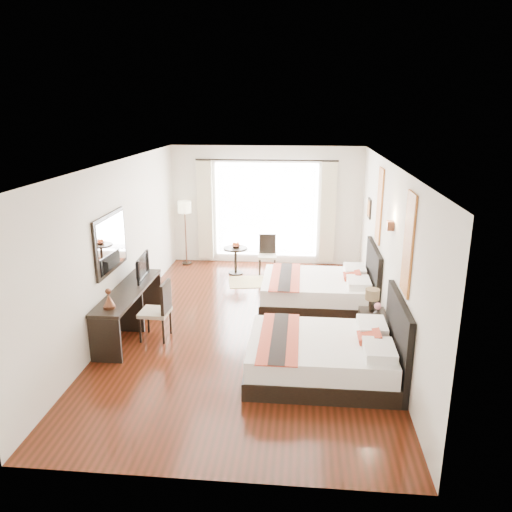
# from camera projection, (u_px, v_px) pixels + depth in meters

# --- Properties ---
(floor) EXTENTS (4.50, 7.50, 0.01)m
(floor) POSITION_uv_depth(u_px,v_px,m) (250.00, 326.00, 8.66)
(floor) COLOR #341609
(floor) RESTS_ON ground
(ceiling) EXTENTS (4.50, 7.50, 0.02)m
(ceiling) POSITION_uv_depth(u_px,v_px,m) (249.00, 164.00, 7.85)
(ceiling) COLOR white
(ceiling) RESTS_ON wall_headboard
(wall_headboard) EXTENTS (0.01, 7.50, 2.80)m
(wall_headboard) POSITION_uv_depth(u_px,v_px,m) (388.00, 252.00, 8.05)
(wall_headboard) COLOR silver
(wall_headboard) RESTS_ON floor
(wall_desk) EXTENTS (0.01, 7.50, 2.80)m
(wall_desk) POSITION_uv_depth(u_px,v_px,m) (118.00, 245.00, 8.45)
(wall_desk) COLOR silver
(wall_desk) RESTS_ON floor
(wall_window) EXTENTS (4.50, 0.01, 2.80)m
(wall_window) POSITION_uv_depth(u_px,v_px,m) (266.00, 206.00, 11.83)
(wall_window) COLOR silver
(wall_window) RESTS_ON floor
(wall_entry) EXTENTS (4.50, 0.01, 2.80)m
(wall_entry) POSITION_uv_depth(u_px,v_px,m) (207.00, 357.00, 4.68)
(wall_entry) COLOR silver
(wall_entry) RESTS_ON floor
(window_glass) EXTENTS (2.40, 0.02, 2.20)m
(window_glass) POSITION_uv_depth(u_px,v_px,m) (266.00, 210.00, 11.84)
(window_glass) COLOR white
(window_glass) RESTS_ON wall_window
(sheer_curtain) EXTENTS (2.30, 0.02, 2.10)m
(sheer_curtain) POSITION_uv_depth(u_px,v_px,m) (266.00, 211.00, 11.78)
(sheer_curtain) COLOR white
(sheer_curtain) RESTS_ON wall_window
(drape_left) EXTENTS (0.35, 0.14, 2.35)m
(drape_left) POSITION_uv_depth(u_px,v_px,m) (205.00, 211.00, 11.88)
(drape_left) COLOR #C0B794
(drape_left) RESTS_ON floor
(drape_right) EXTENTS (0.35, 0.14, 2.35)m
(drape_right) POSITION_uv_depth(u_px,v_px,m) (328.00, 213.00, 11.62)
(drape_right) COLOR #C0B794
(drape_right) RESTS_ON floor
(art_panel_near) EXTENTS (0.03, 0.50, 1.35)m
(art_panel_near) POSITION_uv_depth(u_px,v_px,m) (408.00, 244.00, 6.44)
(art_panel_near) COLOR maroon
(art_panel_near) RESTS_ON wall_headboard
(art_panel_far) EXTENTS (0.03, 0.50, 1.35)m
(art_panel_far) POSITION_uv_depth(u_px,v_px,m) (380.00, 206.00, 8.93)
(art_panel_far) COLOR maroon
(art_panel_far) RESTS_ON wall_headboard
(wall_sconce) EXTENTS (0.10, 0.14, 0.14)m
(wall_sconce) POSITION_uv_depth(u_px,v_px,m) (390.00, 226.00, 7.58)
(wall_sconce) COLOR #4E2B1C
(wall_sconce) RESTS_ON wall_headboard
(mirror_frame) EXTENTS (0.04, 1.25, 0.95)m
(mirror_frame) POSITION_uv_depth(u_px,v_px,m) (110.00, 243.00, 8.04)
(mirror_frame) COLOR black
(mirror_frame) RESTS_ON wall_desk
(mirror_glass) EXTENTS (0.01, 1.12, 0.82)m
(mirror_glass) POSITION_uv_depth(u_px,v_px,m) (112.00, 243.00, 8.04)
(mirror_glass) COLOR white
(mirror_glass) RESTS_ON mirror_frame
(bed_near) EXTENTS (2.11, 1.64, 1.19)m
(bed_near) POSITION_uv_depth(u_px,v_px,m) (327.00, 355.00, 7.00)
(bed_near) COLOR black
(bed_near) RESTS_ON floor
(bed_far) EXTENTS (2.12, 1.65, 1.19)m
(bed_far) POSITION_uv_depth(u_px,v_px,m) (321.00, 290.00, 9.48)
(bed_far) COLOR black
(bed_far) RESTS_ON floor
(nightstand) EXTENTS (0.41, 0.51, 0.49)m
(nightstand) POSITION_uv_depth(u_px,v_px,m) (372.00, 326.00, 8.08)
(nightstand) COLOR black
(nightstand) RESTS_ON floor
(table_lamp) EXTENTS (0.23, 0.23, 0.36)m
(table_lamp) POSITION_uv_depth(u_px,v_px,m) (372.00, 296.00, 7.98)
(table_lamp) COLOR black
(table_lamp) RESTS_ON nightstand
(vase) EXTENTS (0.16, 0.16, 0.13)m
(vase) POSITION_uv_depth(u_px,v_px,m) (377.00, 313.00, 7.80)
(vase) COLOR black
(vase) RESTS_ON nightstand
(console_desk) EXTENTS (0.50, 2.20, 0.76)m
(console_desk) POSITION_uv_depth(u_px,v_px,m) (129.00, 311.00, 8.35)
(console_desk) COLOR black
(console_desk) RESTS_ON floor
(television) EXTENTS (0.15, 0.75, 0.43)m
(television) POSITION_uv_depth(u_px,v_px,m) (139.00, 267.00, 8.71)
(television) COLOR black
(television) RESTS_ON console_desk
(bronze_figurine) EXTENTS (0.21, 0.21, 0.27)m
(bronze_figurine) POSITION_uv_depth(u_px,v_px,m) (109.00, 300.00, 7.44)
(bronze_figurine) COLOR #4E2B1C
(bronze_figurine) RESTS_ON console_desk
(desk_chair) EXTENTS (0.48, 0.48, 0.98)m
(desk_chair) POSITION_uv_depth(u_px,v_px,m) (157.00, 321.00, 8.13)
(desk_chair) COLOR #C8B39A
(desk_chair) RESTS_ON floor
(floor_lamp) EXTENTS (0.31, 0.31, 1.53)m
(floor_lamp) POSITION_uv_depth(u_px,v_px,m) (185.00, 211.00, 11.73)
(floor_lamp) COLOR black
(floor_lamp) RESTS_ON floor
(side_table) EXTENTS (0.54, 0.54, 0.62)m
(side_table) POSITION_uv_depth(u_px,v_px,m) (236.00, 261.00, 11.30)
(side_table) COLOR black
(side_table) RESTS_ON floor
(fruit_bowl) EXTENTS (0.24, 0.24, 0.05)m
(fruit_bowl) POSITION_uv_depth(u_px,v_px,m) (236.00, 246.00, 11.21)
(fruit_bowl) COLOR #412A17
(fruit_bowl) RESTS_ON side_table
(window_chair) EXTENTS (0.43, 0.43, 0.88)m
(window_chair) POSITION_uv_depth(u_px,v_px,m) (267.00, 262.00, 11.35)
(window_chair) COLOR #C8B39A
(window_chair) RESTS_ON floor
(jute_rug) EXTENTS (1.28, 0.98, 0.01)m
(jute_rug) POSITION_uv_depth(u_px,v_px,m) (256.00, 282.00, 10.84)
(jute_rug) COLOR tan
(jute_rug) RESTS_ON floor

